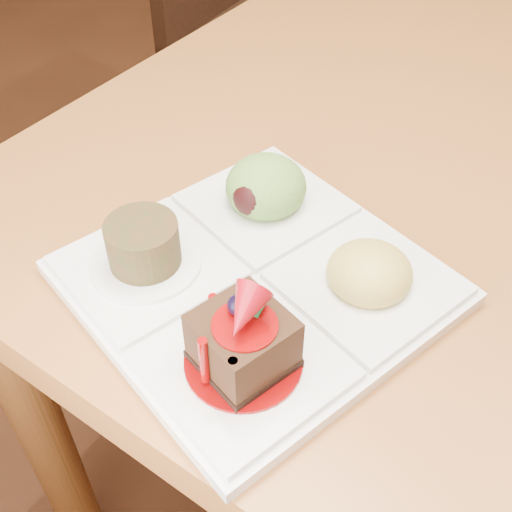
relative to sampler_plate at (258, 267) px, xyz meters
The scene contains 1 object.
sampler_plate is the anchor object (origin of this frame).
Camera 1 is at (0.02, -1.03, 1.12)m, focal length 45.00 mm.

